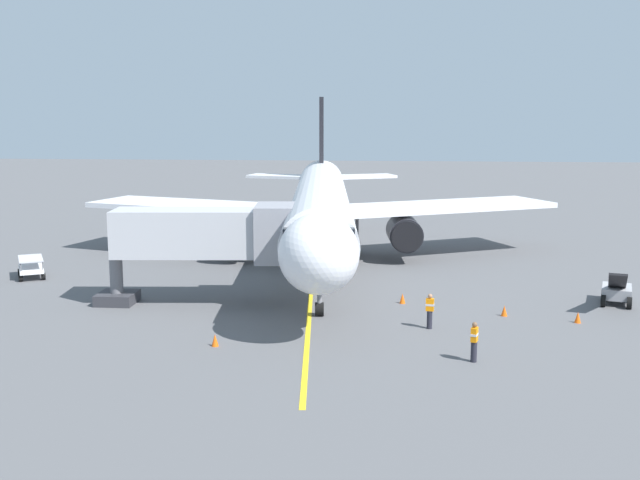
{
  "coord_description": "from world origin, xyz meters",
  "views": [
    {
      "loc": [
        -4.89,
        52.06,
        10.29
      ],
      "look_at": [
        -0.9,
        9.02,
        3.0
      ],
      "focal_mm": 42.84,
      "sensor_mm": 36.0,
      "label": 1
    }
  ],
  "objects": [
    {
      "name": "ground_crew_wing_walker",
      "position": [
        -6.86,
        16.31,
        0.89
      ],
      "size": [
        0.43,
        0.3,
        1.71
      ],
      "color": "#23232D",
      "rests_on": "ground"
    },
    {
      "name": "ground_crew_marshaller",
      "position": [
        -8.45,
        21.12,
        0.89
      ],
      "size": [
        0.37,
        0.46,
        1.71
      ],
      "color": "#23232D",
      "rests_on": "ground"
    },
    {
      "name": "safety_cone_wing_port",
      "position": [
        2.77,
        20.0,
        0.28
      ],
      "size": [
        0.32,
        0.32,
        0.55
      ],
      "primitive_type": "cone",
      "color": "#F2590F",
      "rests_on": "ground"
    },
    {
      "name": "tug_near_nose",
      "position": [
        13.7,
        -5.36,
        0.7
      ],
      "size": [
        1.64,
        2.36,
        1.5
      ],
      "color": "#9E9EA3",
      "rests_on": "ground"
    },
    {
      "name": "safety_cone_nose_left",
      "position": [
        -10.77,
        13.65,
        0.28
      ],
      "size": [
        0.32,
        0.32,
        0.55
      ],
      "primitive_type": "cone",
      "color": "#F2590F",
      "rests_on": "ground"
    },
    {
      "name": "jet_bridge",
      "position": [
        4.19,
        12.47,
        3.76
      ],
      "size": [
        11.5,
        3.79,
        5.4
      ],
      "color": "#B7B7BC",
      "rests_on": "ground"
    },
    {
      "name": "safety_cone_nose_right",
      "position": [
        -14.2,
        14.61,
        0.28
      ],
      "size": [
        0.32,
        0.32,
        0.55
      ],
      "primitive_type": "cone",
      "color": "#F2590F",
      "rests_on": "ground"
    },
    {
      "name": "baggage_cart_starboard_side",
      "position": [
        17.47,
        7.15,
        0.66
      ],
      "size": [
        2.47,
        2.95,
        1.27
      ],
      "color": "white",
      "rests_on": "ground"
    },
    {
      "name": "airplane",
      "position": [
        -0.18,
        0.77,
        4.0
      ],
      "size": [
        34.67,
        40.35,
        11.5
      ],
      "color": "white",
      "rests_on": "ground"
    },
    {
      "name": "ground_plane",
      "position": [
        0.0,
        0.0,
        0.0
      ],
      "size": [
        220.0,
        220.0,
        0.0
      ],
      "primitive_type": "plane",
      "color": "#565659"
    },
    {
      "name": "safety_cone_wing_starboard",
      "position": [
        -5.63,
        11.52,
        0.28
      ],
      "size": [
        0.32,
        0.32,
        0.55
      ],
      "primitive_type": "cone",
      "color": "#F2590F",
      "rests_on": "ground"
    },
    {
      "name": "belt_loader_portside",
      "position": [
        -17.15,
        10.63,
        0.71
      ],
      "size": [
        2.42,
        4.73,
        2.32
      ],
      "color": "#9E9EA3",
      "rests_on": "ground"
    },
    {
      "name": "apron_lead_in_line",
      "position": [
        -0.2,
        7.05,
        0.01
      ],
      "size": [
        3.71,
        39.87,
        0.01
      ],
      "primitive_type": "cube",
      "rotation": [
        0.0,
        0.0,
        0.09
      ],
      "color": "yellow",
      "rests_on": "ground"
    }
  ]
}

